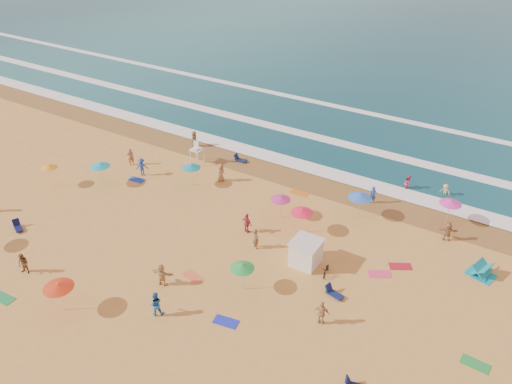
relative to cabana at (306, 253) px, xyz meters
The scene contains 13 objects.
ground 5.80m from the cabana, 168.95° to the right, with size 220.00×220.00×0.00m, color gold.
ocean 83.10m from the cabana, 93.87° to the left, with size 220.00×140.00×0.18m, color #0C4756.
wet_sand 12.75m from the cabana, 116.20° to the left, with size 220.00×220.00×0.00m, color olive.
surf_foam 21.01m from the cabana, 105.51° to the left, with size 200.00×18.70×0.05m.
cabana is the anchor object (origin of this frame).
cabana_roof 1.06m from the cabana, ahead, with size 2.20×2.20×0.12m, color silver.
bicycle 2.01m from the cabana, ahead, with size 0.54×1.54×0.81m, color black.
lifeguard_stand 19.34m from the cabana, 152.99° to the left, with size 1.20×1.20×2.10m, color white, non-canonical shape.
beach_umbrellas 5.87m from the cabana, 153.15° to the right, with size 54.86×26.71×0.78m.
loungers 5.62m from the cabana, 75.97° to the right, with size 50.73×27.88×0.34m.
towels 5.35m from the cabana, 129.57° to the right, with size 40.78×24.69×0.03m.
popup_tents 13.45m from the cabana, ahead, with size 5.38×14.87×1.20m.
beachgoers 8.00m from the cabana, 167.93° to the left, with size 36.91×28.73×2.15m.
Camera 1 is at (18.23, -26.45, 24.96)m, focal length 35.00 mm.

